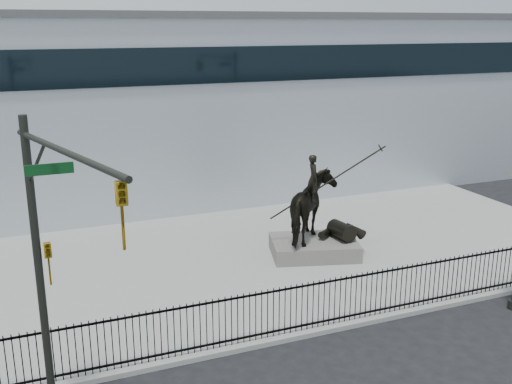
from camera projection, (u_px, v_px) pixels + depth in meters
name	position (u px, v px, depth m)	size (l,w,h in m)	color
ground	(322.00, 356.00, 16.39)	(120.00, 120.00, 0.00)	black
plaza	(234.00, 262.00, 22.60)	(30.00, 12.00, 0.15)	gray
building	(152.00, 104.00, 32.98)	(44.00, 14.00, 9.00)	silver
picket_fence	(303.00, 307.00, 17.26)	(22.10, 0.10, 1.50)	black
statue_plinth	(314.00, 247.00, 23.08)	(3.24, 2.23, 0.61)	#5B5853
equestrian_statue	(317.00, 208.00, 22.66)	(4.01, 3.07, 3.52)	black
traffic_signal_left	(52.00, 264.00, 12.28)	(1.52, 4.84, 7.00)	#242621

